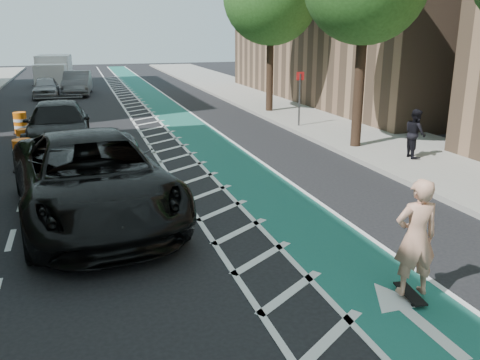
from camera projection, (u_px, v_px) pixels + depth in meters
name	position (u px, v px, depth m)	size (l,w,h in m)	color
ground	(185.00, 269.00, 9.32)	(120.00, 120.00, 0.00)	black
bike_lane	(209.00, 145.00, 19.32)	(2.00, 90.00, 0.01)	#18574E
buffer_strip	(170.00, 147.00, 18.89)	(1.40, 90.00, 0.01)	silver
sidewalk_right	(360.00, 133.00, 21.19)	(5.00, 90.00, 0.15)	gray
curb_right	(306.00, 136.00, 20.48)	(0.12, 90.00, 0.16)	gray
sign_post	(300.00, 98.00, 22.10)	(0.35, 0.08, 2.47)	#4C4C4C
skateboard	(410.00, 294.00, 8.26)	(0.33, 0.80, 0.10)	black
skateboarder	(416.00, 238.00, 7.98)	(0.71, 0.46, 1.94)	tan
suv_near	(92.00, 178.00, 11.59)	(3.21, 6.97, 1.94)	black
suv_far	(58.00, 125.00, 18.79)	(2.29, 5.62, 1.63)	black
car_silver	(46.00, 87.00, 32.62)	(1.56, 3.88, 1.32)	#949398
car_grey	(77.00, 83.00, 33.98)	(1.66, 4.75, 1.57)	#5B5B61
pedestrian	(415.00, 133.00, 16.62)	(0.78, 0.61, 1.60)	black
box_truck	(54.00, 71.00, 40.55)	(2.84, 5.60, 2.26)	silver
barrel_a	(24.00, 156.00, 15.62)	(0.73, 0.73, 1.00)	#FF660D
barrel_b	(24.00, 141.00, 18.26)	(0.59, 0.59, 0.80)	#E65D0C
barrel_c	(21.00, 124.00, 21.28)	(0.67, 0.67, 0.91)	orange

